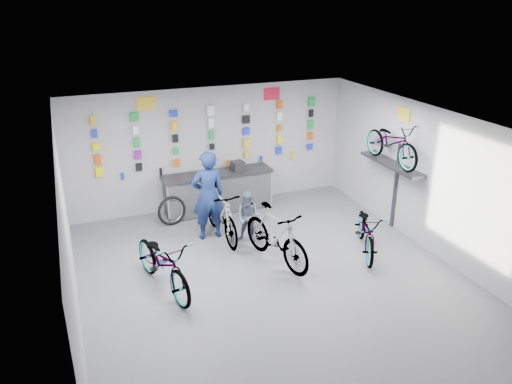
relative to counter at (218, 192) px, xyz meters
name	(u,v)px	position (x,y,z in m)	size (l,w,h in m)	color
floor	(275,282)	(0.00, -3.54, -0.49)	(8.00, 8.00, 0.00)	#57575C
ceiling	(278,127)	(0.00, -3.54, 2.51)	(8.00, 8.00, 0.00)	white
wall_back	(211,148)	(0.00, 0.46, 1.01)	(7.00, 7.00, 0.00)	#AFAFB1
wall_front	(425,349)	(0.00, -7.54, 1.01)	(7.00, 7.00, 0.00)	#AFAFB1
wall_left	(68,243)	(-3.50, -3.54, 1.01)	(8.00, 8.00, 0.00)	#AFAFB1
wall_right	(435,183)	(3.50, -3.54, 1.01)	(8.00, 8.00, 0.00)	#AFAFB1
counter	(218,192)	(0.00, 0.00, 0.00)	(2.70, 0.66, 1.00)	black
merch_wall	(210,136)	(-0.04, 0.39, 1.33)	(5.57, 0.08, 1.57)	#FFF500
wall_bracket	(392,168)	(3.33, -2.34, 0.98)	(0.39, 1.90, 2.00)	#333338
sign_left	(146,104)	(-1.50, 0.44, 2.23)	(0.42, 0.02, 0.30)	yellow
sign_right	(272,94)	(1.60, 0.44, 2.23)	(0.42, 0.02, 0.30)	red
sign_side	(404,114)	(3.48, -2.34, 2.16)	(0.02, 0.40, 0.30)	yellow
bike_left	(163,262)	(-1.99, -3.00, 0.06)	(0.72, 2.08, 1.09)	gray
bike_center	(276,236)	(0.30, -2.87, 0.11)	(0.56, 1.98, 1.19)	gray
bike_right	(367,230)	(2.23, -3.15, 0.00)	(0.65, 1.87, 0.98)	gray
bike_service	(221,213)	(-0.38, -1.44, 0.11)	(0.56, 1.97, 1.18)	gray
bike_wall	(392,142)	(3.25, -2.34, 1.57)	(0.63, 1.80, 0.95)	gray
clerk	(208,195)	(-0.63, -1.31, 0.51)	(0.73, 0.48, 2.00)	navy
customer	(248,218)	(0.10, -1.86, 0.10)	(0.57, 0.44, 1.17)	slate
spare_wheel	(172,211)	(-1.25, -0.37, -0.14)	(0.71, 0.30, 0.70)	black
register	(238,166)	(0.53, 0.01, 0.62)	(0.28, 0.30, 0.22)	black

